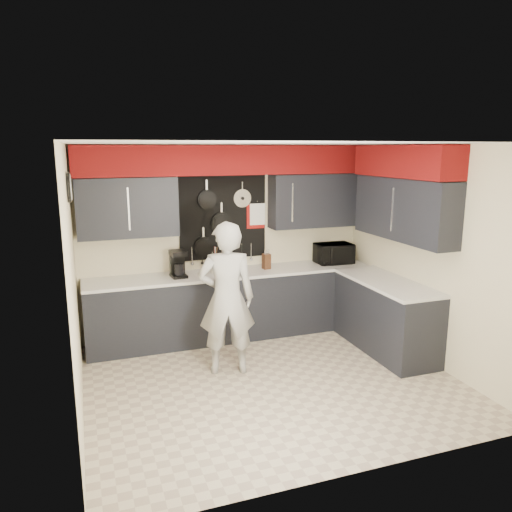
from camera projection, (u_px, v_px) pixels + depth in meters
name	position (u px, v px, depth m)	size (l,w,h in m)	color
ground	(271.00, 380.00, 5.60)	(4.00, 4.00, 0.00)	#C0B395
back_wall_assembly	(230.00, 190.00, 6.65)	(4.00, 0.36, 2.60)	beige
right_wall_assembly	(407.00, 200.00, 6.03)	(0.36, 3.50, 2.60)	beige
left_wall_assembly	(74.00, 281.00, 4.68)	(0.05, 3.50, 2.60)	beige
base_cabinets	(275.00, 307.00, 6.70)	(3.95, 2.20, 0.92)	black
microwave	(334.00, 253.00, 7.20)	(0.52, 0.35, 0.29)	black
knife_block	(266.00, 261.00, 6.87)	(0.10, 0.10, 0.21)	#3E2013
utensil_crock	(216.00, 267.00, 6.65)	(0.13, 0.13, 0.16)	white
coffee_maker	(178.00, 263.00, 6.44)	(0.21, 0.25, 0.35)	black
person	(227.00, 299.00, 5.65)	(0.65, 0.42, 1.77)	#ABABA8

